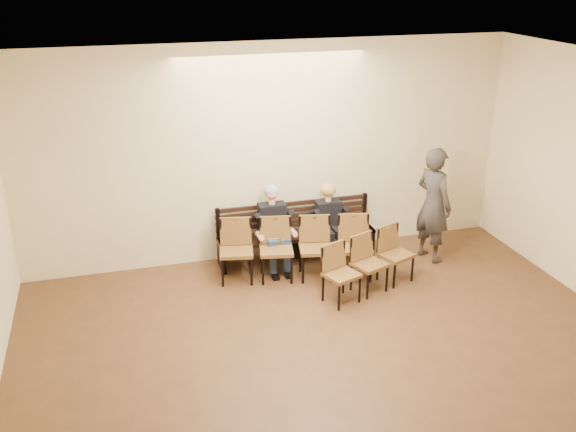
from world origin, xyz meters
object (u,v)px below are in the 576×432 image
chair_row_front (296,250)px  chair_row_back (370,265)px  water_bottle (340,231)px  passerby (434,196)px  laptop (276,238)px  seated_man (274,228)px  bench (297,246)px  bag (295,249)px  seated_woman (330,226)px

chair_row_front → chair_row_back: (0.92, -0.71, -0.05)m
water_bottle → passerby: size_ratio=0.12×
laptop → passerby: size_ratio=0.14×
seated_man → laptop: 0.22m
water_bottle → bench: bearing=148.5°
bench → laptop: size_ratio=8.61×
laptop → chair_row_front: size_ratio=0.13×
chair_row_front → bench: bearing=83.4°
laptop → bag: laptop is taller
passerby → bench: bearing=56.3°
seated_man → seated_woman: size_ratio=1.13×
passerby → bag: bearing=53.8°
chair_row_front → chair_row_back: size_ratio=1.51×
seated_woman → bag: 0.72m
seated_woman → chair_row_back: 1.26m
bag → passerby: size_ratio=0.16×
bench → water_bottle: bearing=-31.5°
water_bottle → chair_row_back: size_ratio=0.16×
bench → chair_row_front: chair_row_front is taller
chair_row_back → seated_woman: bearing=78.1°
seated_man → chair_row_back: size_ratio=0.84×
seated_woman → chair_row_back: bearing=-81.2°
bag → passerby: passerby is taller
laptop → chair_row_front: 0.41m
bag → passerby: 2.42m
bench → seated_woman: size_ratio=2.26×
seated_man → seated_woman: (0.95, 0.00, -0.08)m
bench → bag: (0.01, 0.10, -0.09)m
seated_man → bag: (0.43, 0.22, -0.52)m
water_bottle → chair_row_back: 1.00m
bag → seated_woman: bearing=-23.1°
bench → seated_woman: seated_woman is taller
bag → chair_row_back: 1.65m
bench → water_bottle: 0.80m
bench → bag: size_ratio=7.29×
laptop → water_bottle: bearing=-15.8°
bench → chair_row_front: bearing=-107.9°
seated_man → water_bottle: size_ratio=5.17×
seated_woman → chair_row_front: bearing=-144.1°
passerby → seated_man: bearing=61.4°
bag → chair_row_front: chair_row_front is taller
bench → passerby: 2.36m
seated_man → chair_row_front: size_ratio=0.56×
water_bottle → passerby: bearing=-7.9°
chair_row_front → seated_man: bearing=123.4°
laptop → seated_woman: bearing=-1.2°
passerby → water_bottle: bearing=63.8°
laptop → chair_row_back: bearing=-54.7°
laptop → passerby: bearing=-18.8°
laptop → passerby: 2.63m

